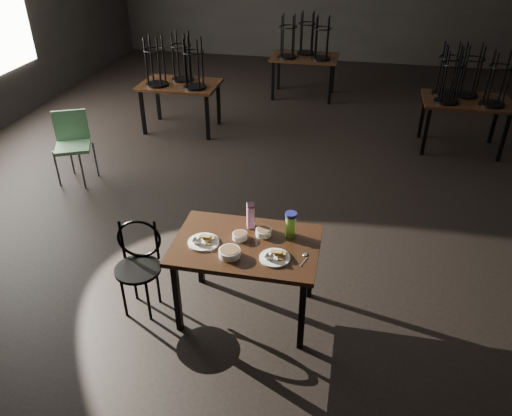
% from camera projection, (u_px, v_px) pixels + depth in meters
% --- Properties ---
extents(main_table, '(1.20, 0.80, 0.75)m').
position_uv_depth(main_table, '(246.00, 251.00, 4.14)').
color(main_table, black).
rests_on(main_table, ground).
extents(plate_left, '(0.26, 0.26, 0.08)m').
position_uv_depth(plate_left, '(203.00, 241.00, 4.09)').
color(plate_left, white).
rests_on(plate_left, main_table).
extents(plate_right, '(0.25, 0.25, 0.08)m').
position_uv_depth(plate_right, '(275.00, 256.00, 3.91)').
color(plate_right, white).
rests_on(plate_right, main_table).
extents(bowl_near, '(0.12, 0.12, 0.05)m').
position_uv_depth(bowl_near, '(240.00, 236.00, 4.14)').
color(bowl_near, white).
rests_on(bowl_near, main_table).
extents(bowl_far, '(0.13, 0.13, 0.05)m').
position_uv_depth(bowl_far, '(264.00, 232.00, 4.18)').
color(bowl_far, white).
rests_on(bowl_far, main_table).
extents(bowl_big, '(0.17, 0.17, 0.06)m').
position_uv_depth(bowl_big, '(230.00, 253.00, 3.93)').
color(bowl_big, white).
rests_on(bowl_big, main_table).
extents(juice_carton, '(0.08, 0.08, 0.25)m').
position_uv_depth(juice_carton, '(251.00, 215.00, 4.24)').
color(juice_carton, '#84185F').
rests_on(juice_carton, main_table).
extents(water_bottle, '(0.11, 0.11, 0.22)m').
position_uv_depth(water_bottle, '(291.00, 224.00, 4.13)').
color(water_bottle, '#79C339').
rests_on(water_bottle, main_table).
extents(spoon, '(0.05, 0.19, 0.01)m').
position_uv_depth(spoon, '(305.00, 255.00, 3.95)').
color(spoon, silver).
rests_on(spoon, main_table).
extents(bentwood_chair, '(0.42, 0.42, 0.84)m').
position_uv_depth(bentwood_chair, '(139.00, 260.00, 4.31)').
color(bentwood_chair, black).
rests_on(bentwood_chair, ground).
extents(school_chair, '(0.56, 0.56, 0.90)m').
position_uv_depth(school_chair, '(72.00, 140.00, 6.36)').
color(school_chair, '#6BA676').
rests_on(school_chair, ground).
extents(bg_table_left, '(1.20, 0.80, 1.48)m').
position_uv_depth(bg_table_left, '(179.00, 82.00, 7.65)').
color(bg_table_left, black).
rests_on(bg_table_left, ground).
extents(bg_table_right, '(1.20, 0.80, 1.48)m').
position_uv_depth(bg_table_right, '(466.00, 96.00, 7.03)').
color(bg_table_right, black).
rests_on(bg_table_right, ground).
extents(bg_table_far, '(1.20, 0.80, 1.48)m').
position_uv_depth(bg_table_far, '(305.00, 55.00, 9.00)').
color(bg_table_far, black).
rests_on(bg_table_far, ground).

